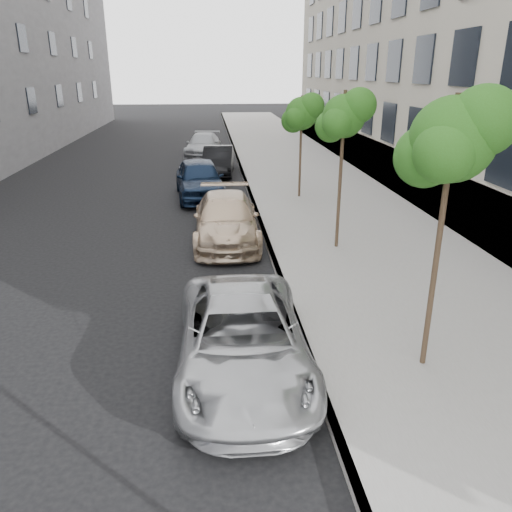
{
  "coord_description": "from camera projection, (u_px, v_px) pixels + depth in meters",
  "views": [
    {
      "loc": [
        -0.6,
        -6.09,
        5.18
      ],
      "look_at": [
        0.33,
        3.74,
        1.5
      ],
      "focal_mm": 35.0,
      "sensor_mm": 36.0,
      "label": 1
    }
  ],
  "objects": [
    {
      "name": "curb",
      "position": [
        238.0,
        161.0,
        30.01
      ],
      "size": [
        0.15,
        72.0,
        0.14
      ],
      "primitive_type": "cube",
      "color": "#9E9B93",
      "rests_on": "ground"
    },
    {
      "name": "tree_mid",
      "position": [
        345.0,
        116.0,
        13.9
      ],
      "size": [
        1.58,
        1.38,
        4.62
      ],
      "color": "#38281C",
      "rests_on": "sidewalk"
    },
    {
      "name": "sedan_black",
      "position": [
        218.0,
        161.0,
        26.3
      ],
      "size": [
        1.87,
        4.47,
        1.44
      ],
      "primitive_type": "imported",
      "rotation": [
        0.0,
        0.0,
        -0.08
      ],
      "color": "black",
      "rests_on": "ground"
    },
    {
      "name": "minivan",
      "position": [
        243.0,
        338.0,
        8.9
      ],
      "size": [
        2.31,
        4.97,
        1.38
      ],
      "primitive_type": "imported",
      "rotation": [
        0.0,
        0.0,
        -0.0
      ],
      "color": "#A5A7AA",
      "rests_on": "ground"
    },
    {
      "name": "sedan_rear",
      "position": [
        203.0,
        145.0,
        31.74
      ],
      "size": [
        2.56,
        5.09,
        1.42
      ],
      "primitive_type": "imported",
      "rotation": [
        0.0,
        0.0,
        -0.12
      ],
      "color": "gray",
      "rests_on": "ground"
    },
    {
      "name": "ground",
      "position": [
        257.0,
        435.0,
        7.54
      ],
      "size": [
        160.0,
        160.0,
        0.0
      ],
      "primitive_type": "plane",
      "color": "black",
      "rests_on": "ground"
    },
    {
      "name": "tree_near",
      "position": [
        454.0,
        140.0,
        7.77
      ],
      "size": [
        1.7,
        1.5,
        4.87
      ],
      "color": "#38281C",
      "rests_on": "sidewalk"
    },
    {
      "name": "sidewalk",
      "position": [
        290.0,
        160.0,
        30.29
      ],
      "size": [
        6.4,
        72.0,
        0.14
      ],
      "primitive_type": "cube",
      "color": "gray",
      "rests_on": "ground"
    },
    {
      "name": "sedan_blue",
      "position": [
        200.0,
        179.0,
        21.33
      ],
      "size": [
        2.39,
        5.0,
        1.65
      ],
      "primitive_type": "imported",
      "rotation": [
        0.0,
        0.0,
        0.09
      ],
      "color": "#0E1B31",
      "rests_on": "ground"
    },
    {
      "name": "suv",
      "position": [
        226.0,
        219.0,
        15.95
      ],
      "size": [
        2.11,
        5.02,
        1.45
      ],
      "primitive_type": "imported",
      "rotation": [
        0.0,
        0.0,
        -0.02
      ],
      "color": "tan",
      "rests_on": "ground"
    },
    {
      "name": "tree_far",
      "position": [
        302.0,
        113.0,
        20.12
      ],
      "size": [
        1.67,
        1.47,
        4.23
      ],
      "color": "#38281C",
      "rests_on": "sidewalk"
    }
  ]
}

